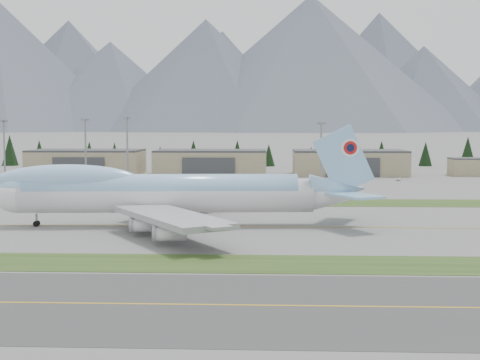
{
  "coord_description": "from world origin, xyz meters",
  "views": [
    {
      "loc": [
        10.06,
        -140.67,
        21.65
      ],
      "look_at": [
        2.99,
        24.2,
        8.0
      ],
      "focal_mm": 50.0,
      "sensor_mm": 36.0,
      "label": 1
    }
  ],
  "objects_px": {
    "hangar_left": "(87,162)",
    "hangar_right": "(349,162)",
    "hangar_center": "(211,162)",
    "service_vehicle_b": "(285,183)",
    "service_vehicle_a": "(141,177)",
    "boeing_747_freighter": "(163,193)",
    "service_vehicle_c": "(399,181)"
  },
  "relations": [
    {
      "from": "hangar_right",
      "to": "boeing_747_freighter",
      "type": "bearing_deg",
      "value": -111.08
    },
    {
      "from": "hangar_left",
      "to": "service_vehicle_b",
      "type": "bearing_deg",
      "value": -25.19
    },
    {
      "from": "hangar_right",
      "to": "service_vehicle_a",
      "type": "bearing_deg",
      "value": -169.76
    },
    {
      "from": "hangar_right",
      "to": "service_vehicle_a",
      "type": "relative_size",
      "value": 14.48
    },
    {
      "from": "service_vehicle_b",
      "to": "service_vehicle_c",
      "type": "bearing_deg",
      "value": -53.4
    },
    {
      "from": "boeing_747_freighter",
      "to": "hangar_right",
      "type": "height_order",
      "value": "boeing_747_freighter"
    },
    {
      "from": "hangar_right",
      "to": "hangar_left",
      "type": "bearing_deg",
      "value": 180.0
    },
    {
      "from": "boeing_747_freighter",
      "to": "service_vehicle_c",
      "type": "relative_size",
      "value": 20.84
    },
    {
      "from": "hangar_center",
      "to": "hangar_right",
      "type": "relative_size",
      "value": 1.0
    },
    {
      "from": "boeing_747_freighter",
      "to": "hangar_left",
      "type": "height_order",
      "value": "boeing_747_freighter"
    },
    {
      "from": "boeing_747_freighter",
      "to": "service_vehicle_b",
      "type": "distance_m",
      "value": 112.58
    },
    {
      "from": "boeing_747_freighter",
      "to": "hangar_left",
      "type": "bearing_deg",
      "value": 107.09
    },
    {
      "from": "hangar_center",
      "to": "hangar_left",
      "type": "bearing_deg",
      "value": 180.0
    },
    {
      "from": "hangar_right",
      "to": "service_vehicle_a",
      "type": "xyz_separation_m",
      "value": [
        -87.93,
        -15.89,
        -5.39
      ]
    },
    {
      "from": "hangar_left",
      "to": "hangar_center",
      "type": "xyz_separation_m",
      "value": [
        55.0,
        0.0,
        0.0
      ]
    },
    {
      "from": "service_vehicle_a",
      "to": "service_vehicle_b",
      "type": "xyz_separation_m",
      "value": [
        59.04,
        -24.61,
        0.0
      ]
    },
    {
      "from": "boeing_747_freighter",
      "to": "service_vehicle_c",
      "type": "distance_m",
      "value": 140.22
    },
    {
      "from": "hangar_left",
      "to": "service_vehicle_a",
      "type": "relative_size",
      "value": 14.48
    },
    {
      "from": "hangar_left",
      "to": "hangar_center",
      "type": "height_order",
      "value": "same"
    },
    {
      "from": "hangar_right",
      "to": "service_vehicle_a",
      "type": "height_order",
      "value": "hangar_right"
    },
    {
      "from": "service_vehicle_b",
      "to": "service_vehicle_c",
      "type": "xyz_separation_m",
      "value": [
        44.6,
        10.72,
        0.0
      ]
    },
    {
      "from": "hangar_left",
      "to": "hangar_right",
      "type": "relative_size",
      "value": 1.0
    },
    {
      "from": "service_vehicle_c",
      "to": "boeing_747_freighter",
      "type": "bearing_deg",
      "value": -106.0
    },
    {
      "from": "service_vehicle_c",
      "to": "hangar_center",
      "type": "bearing_deg",
      "value": 174.05
    },
    {
      "from": "boeing_747_freighter",
      "to": "service_vehicle_c",
      "type": "height_order",
      "value": "boeing_747_freighter"
    },
    {
      "from": "hangar_center",
      "to": "service_vehicle_c",
      "type": "distance_m",
      "value": 81.53
    },
    {
      "from": "service_vehicle_b",
      "to": "hangar_right",
      "type": "bearing_deg",
      "value": -12.43
    },
    {
      "from": "hangar_right",
      "to": "service_vehicle_a",
      "type": "distance_m",
      "value": 89.52
    },
    {
      "from": "service_vehicle_a",
      "to": "service_vehicle_c",
      "type": "bearing_deg",
      "value": 2.65
    },
    {
      "from": "hangar_left",
      "to": "service_vehicle_a",
      "type": "distance_m",
      "value": 31.84
    },
    {
      "from": "service_vehicle_b",
      "to": "hangar_center",
      "type": "bearing_deg",
      "value": 60.61
    },
    {
      "from": "hangar_left",
      "to": "service_vehicle_b",
      "type": "relative_size",
      "value": 14.79
    }
  ]
}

